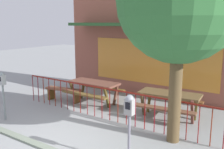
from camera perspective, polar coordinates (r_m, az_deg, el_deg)
The scene contains 9 objects.
ground at distance 6.56m, azimuth -11.10°, elevation -14.51°, with size 40.00×40.00×0.00m, color gray.
pub_storefront at distance 10.06m, azimuth 9.47°, elevation 10.22°, with size 7.85×1.52×5.33m.
patio_fence_front at distance 7.61m, azimuth -1.39°, elevation -5.22°, with size 6.62×0.04×0.97m.
picnic_table_left at distance 9.20m, azimuth -4.00°, elevation -2.62°, with size 1.84×1.41×0.79m.
picnic_table_right at distance 7.96m, azimuth 12.61°, elevation -5.15°, with size 1.93×1.54×0.79m.
patio_bench at distance 9.62m, azimuth -10.65°, elevation -3.76°, with size 1.44×0.58×0.48m.
parking_meter_near at distance 5.16m, azimuth 3.88°, elevation -8.08°, with size 0.18×0.17×1.46m.
parking_meter_far at distance 8.13m, azimuth -23.10°, elevation -1.78°, with size 0.18×0.17×1.44m.
street_tree at distance 6.07m, azimuth 14.77°, elevation 15.50°, with size 2.83×2.83×4.75m.
Camera 1 is at (4.28, -4.07, 2.86)m, focal length 41.33 mm.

